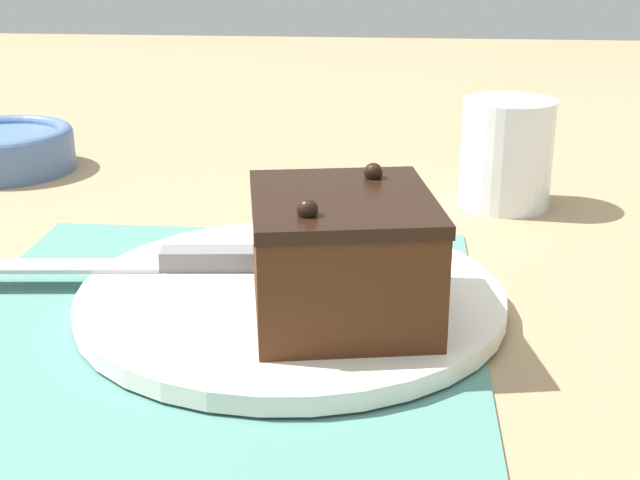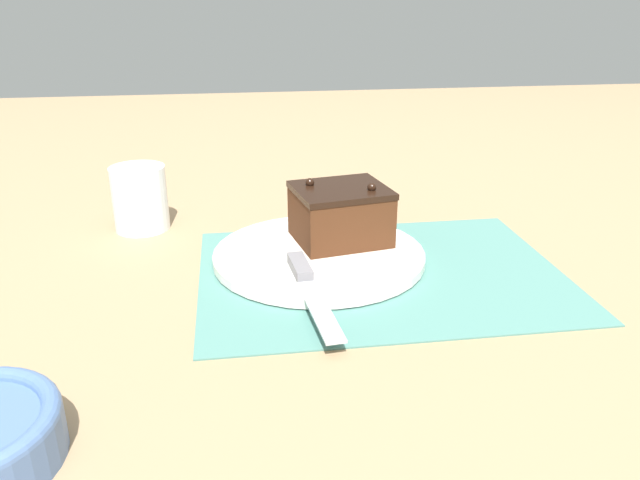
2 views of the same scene
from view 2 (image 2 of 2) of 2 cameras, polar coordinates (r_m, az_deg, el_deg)
The scene contains 6 objects.
ground_plane at distance 0.80m, azimuth 5.58°, elevation -3.09°, with size 3.00×3.00×0.00m, color #9E7F5B.
placemat_woven at distance 0.80m, azimuth 5.59°, elevation -2.96°, with size 0.46×0.34×0.00m, color slate.
cake_plate at distance 0.83m, azimuth -0.10°, elevation -1.41°, with size 0.28×0.28×0.01m.
chocolate_cake at distance 0.85m, azimuth 1.88°, elevation 2.41°, with size 0.14×0.13×0.09m.
serving_knife at distance 0.73m, azimuth -1.27°, elevation -3.71°, with size 0.04×0.21×0.01m.
drinking_glass at distance 0.97m, azimuth -16.14°, elevation 3.69°, with size 0.08×0.08×0.10m.
Camera 2 is at (-0.18, -0.70, 0.34)m, focal length 35.00 mm.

